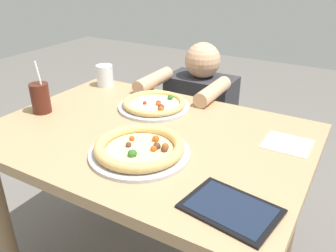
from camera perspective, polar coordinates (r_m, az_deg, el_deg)
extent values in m
cube|color=tan|center=(1.34, -3.41, -1.73)|extent=(1.19, 0.85, 0.04)
cylinder|color=#826748|center=(1.67, -25.55, -13.64)|extent=(0.07, 0.07, 0.71)
cylinder|color=#826748|center=(2.03, -10.01, -3.79)|extent=(0.07, 0.07, 0.71)
cylinder|color=#826748|center=(1.66, 19.48, -12.59)|extent=(0.07, 0.07, 0.71)
cylinder|color=#B7B7BC|center=(1.18, -4.65, -4.39)|extent=(0.34, 0.34, 0.01)
cylinder|color=#EFD68C|center=(1.17, -4.67, -3.93)|extent=(0.23, 0.23, 0.01)
torus|color=tan|center=(1.17, -4.69, -3.38)|extent=(0.30, 0.30, 0.04)
sphere|color=#BF4C19|center=(1.16, -0.44, -3.39)|extent=(0.03, 0.03, 0.03)
sphere|color=brown|center=(1.18, -6.46, -3.07)|extent=(0.02, 0.02, 0.02)
sphere|color=#2D6623|center=(1.13, -5.96, -4.52)|extent=(0.03, 0.03, 0.03)
sphere|color=#BF4C19|center=(1.15, -2.36, -3.74)|extent=(0.02, 0.02, 0.02)
sphere|color=brown|center=(1.15, -0.56, -3.83)|extent=(0.02, 0.02, 0.02)
sphere|color=brown|center=(1.17, -1.83, -3.30)|extent=(0.03, 0.03, 0.03)
sphere|color=#BF4C19|center=(1.21, -2.02, -2.13)|extent=(0.03, 0.03, 0.03)
sphere|color=#2D6623|center=(1.13, -5.76, -4.49)|extent=(0.03, 0.03, 0.03)
sphere|color=#BF4C19|center=(1.22, -5.90, -2.05)|extent=(0.02, 0.02, 0.02)
cylinder|color=#B7B7BC|center=(1.53, -2.28, 3.16)|extent=(0.31, 0.31, 0.01)
cylinder|color=beige|center=(1.53, -2.29, 3.54)|extent=(0.22, 0.22, 0.01)
torus|color=tan|center=(1.53, -2.29, 3.82)|extent=(0.27, 0.27, 0.03)
sphere|color=#2D6623|center=(1.57, 0.37, 4.67)|extent=(0.03, 0.03, 0.03)
sphere|color=maroon|center=(1.52, -3.82, 3.79)|extent=(0.02, 0.02, 0.02)
sphere|color=maroon|center=(1.52, -1.58, 3.82)|extent=(0.02, 0.02, 0.02)
sphere|color=#BF4C19|center=(1.51, -1.66, 3.63)|extent=(0.02, 0.02, 0.02)
sphere|color=brown|center=(1.47, -1.15, 3.09)|extent=(0.03, 0.03, 0.03)
sphere|color=#BF4C19|center=(1.45, -1.16, 2.76)|extent=(0.02, 0.02, 0.02)
cylinder|color=#4C1E14|center=(1.57, -20.12, 4.31)|extent=(0.08, 0.08, 0.13)
cylinder|color=white|center=(1.53, -20.41, 7.84)|extent=(0.02, 0.02, 0.11)
cylinder|color=silver|center=(1.82, -10.28, 8.11)|extent=(0.08, 0.08, 0.11)
cube|color=white|center=(1.81, -10.53, 9.11)|extent=(0.03, 0.03, 0.03)
cube|color=white|center=(1.82, -10.25, 9.01)|extent=(0.03, 0.03, 0.02)
cube|color=white|center=(1.31, 18.90, -2.78)|extent=(0.16, 0.14, 0.00)
cube|color=black|center=(0.95, 10.21, -13.17)|extent=(0.26, 0.20, 0.01)
cube|color=#192338|center=(0.95, 10.23, -12.96)|extent=(0.23, 0.17, 0.00)
cylinder|color=#333847|center=(2.14, 4.95, -5.91)|extent=(0.29, 0.29, 0.45)
cube|color=#2D2D33|center=(1.96, 5.38, 3.63)|extent=(0.36, 0.22, 0.32)
sphere|color=tan|center=(1.89, 5.69, 10.62)|extent=(0.19, 0.19, 0.19)
cylinder|color=tan|center=(1.79, -2.39, 7.50)|extent=(0.07, 0.28, 0.07)
cylinder|color=tan|center=(1.64, 7.35, 5.62)|extent=(0.07, 0.28, 0.07)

